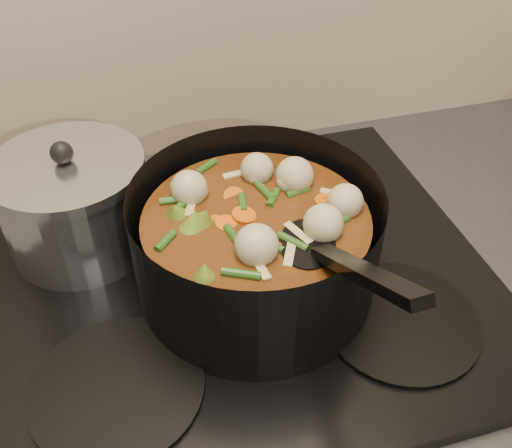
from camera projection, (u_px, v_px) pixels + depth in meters
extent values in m
cube|color=black|center=(237.00, 295.00, 0.74)|extent=(2.64, 0.64, 0.05)
cube|color=black|center=(237.00, 277.00, 0.72)|extent=(0.62, 0.54, 0.02)
cylinder|color=black|center=(117.00, 387.00, 0.58)|extent=(0.18, 0.18, 0.01)
cylinder|color=black|center=(401.00, 320.00, 0.65)|extent=(0.18, 0.18, 0.01)
cylinder|color=black|center=(98.00, 227.00, 0.77)|extent=(0.18, 0.18, 0.01)
cylinder|color=black|center=(320.00, 187.00, 0.84)|extent=(0.18, 0.18, 0.01)
cylinder|color=black|center=(256.00, 242.00, 0.65)|extent=(0.31, 0.31, 0.14)
cylinder|color=black|center=(256.00, 281.00, 0.69)|extent=(0.28, 0.28, 0.01)
cylinder|color=#58290F|center=(256.00, 249.00, 0.66)|extent=(0.25, 0.25, 0.10)
cylinder|color=orange|center=(288.00, 214.00, 0.64)|extent=(0.03, 0.03, 0.03)
cylinder|color=orange|center=(268.00, 184.00, 0.68)|extent=(0.04, 0.04, 0.03)
cylinder|color=orange|center=(196.00, 185.00, 0.68)|extent=(0.04, 0.04, 0.03)
cylinder|color=orange|center=(211.00, 230.00, 0.62)|extent=(0.03, 0.03, 0.03)
cylinder|color=orange|center=(243.00, 272.00, 0.57)|extent=(0.04, 0.03, 0.03)
cylinder|color=orange|center=(283.00, 234.00, 0.61)|extent=(0.04, 0.04, 0.03)
cylinder|color=orange|center=(310.00, 205.00, 0.65)|extent=(0.03, 0.04, 0.03)
cylinder|color=orange|center=(264.00, 169.00, 0.70)|extent=(0.03, 0.03, 0.03)
cylinder|color=orange|center=(218.00, 203.00, 0.65)|extent=(0.04, 0.04, 0.03)
sphere|color=tan|center=(307.00, 202.00, 0.63)|extent=(0.04, 0.04, 0.04)
sphere|color=tan|center=(250.00, 179.00, 0.67)|extent=(0.04, 0.04, 0.04)
sphere|color=tan|center=(202.00, 210.00, 0.62)|extent=(0.04, 0.04, 0.04)
sphere|color=tan|center=(246.00, 247.00, 0.58)|extent=(0.04, 0.04, 0.04)
sphere|color=tan|center=(308.00, 223.00, 0.61)|extent=(0.04, 0.04, 0.04)
sphere|color=tan|center=(280.00, 182.00, 0.66)|extent=(0.04, 0.04, 0.04)
cone|color=olive|center=(241.00, 265.00, 0.56)|extent=(0.04, 0.04, 0.03)
cone|color=olive|center=(327.00, 230.00, 0.60)|extent=(0.04, 0.04, 0.03)
cone|color=olive|center=(288.00, 176.00, 0.68)|extent=(0.04, 0.04, 0.03)
cone|color=olive|center=(201.00, 188.00, 0.66)|extent=(0.04, 0.04, 0.03)
cone|color=olive|center=(200.00, 250.00, 0.58)|extent=(0.04, 0.04, 0.03)
cone|color=olive|center=(302.00, 256.00, 0.58)|extent=(0.04, 0.04, 0.03)
cylinder|color=#2C5418|center=(273.00, 195.00, 0.65)|extent=(0.01, 0.04, 0.01)
cylinder|color=#2C5418|center=(229.00, 168.00, 0.69)|extent=(0.03, 0.03, 0.01)
cylinder|color=#2C5418|center=(193.00, 198.00, 0.65)|extent=(0.04, 0.02, 0.01)
cylinder|color=#2C5418|center=(204.00, 231.00, 0.61)|extent=(0.02, 0.04, 0.01)
cylinder|color=#2C5418|center=(242.00, 241.00, 0.60)|extent=(0.02, 0.04, 0.01)
cylinder|color=#2C5418|center=(301.00, 272.00, 0.56)|extent=(0.04, 0.02, 0.01)
cylinder|color=#2C5418|center=(326.00, 229.00, 0.61)|extent=(0.03, 0.03, 0.01)
cylinder|color=#2C5418|center=(301.00, 198.00, 0.65)|extent=(0.01, 0.04, 0.01)
cylinder|color=#2C5418|center=(264.00, 193.00, 0.66)|extent=(0.04, 0.03, 0.01)
cylinder|color=#2C5418|center=(210.00, 174.00, 0.69)|extent=(0.04, 0.02, 0.01)
cylinder|color=#2C5418|center=(186.00, 210.00, 0.63)|extent=(0.02, 0.04, 0.01)
cylinder|color=#2C5418|center=(211.00, 239.00, 0.60)|extent=(0.03, 0.04, 0.01)
cylinder|color=#2C5418|center=(253.00, 242.00, 0.59)|extent=(0.04, 0.02, 0.01)
cylinder|color=#2C5418|center=(321.00, 261.00, 0.57)|extent=(0.03, 0.03, 0.01)
cube|color=tan|center=(198.00, 203.00, 0.64)|extent=(0.04, 0.01, 0.00)
cube|color=tan|center=(216.00, 251.00, 0.58)|extent=(0.02, 0.04, 0.00)
cube|color=tan|center=(296.00, 251.00, 0.58)|extent=(0.04, 0.03, 0.00)
cube|color=tan|center=(314.00, 203.00, 0.64)|extent=(0.04, 0.03, 0.00)
cube|color=tan|center=(254.00, 179.00, 0.68)|extent=(0.03, 0.04, 0.00)
cube|color=tan|center=(197.00, 205.00, 0.64)|extent=(0.04, 0.02, 0.00)
cube|color=tan|center=(219.00, 253.00, 0.58)|extent=(0.01, 0.04, 0.00)
ellipsoid|color=black|center=(307.00, 245.00, 0.59)|extent=(0.08, 0.09, 0.01)
cube|color=black|center=(363.00, 273.00, 0.50)|extent=(0.03, 0.17, 0.10)
cylinder|color=silver|center=(76.00, 208.00, 0.72)|extent=(0.18, 0.18, 0.11)
cylinder|color=silver|center=(65.00, 167.00, 0.68)|extent=(0.19, 0.19, 0.01)
sphere|color=black|center=(62.00, 153.00, 0.66)|extent=(0.03, 0.03, 0.03)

